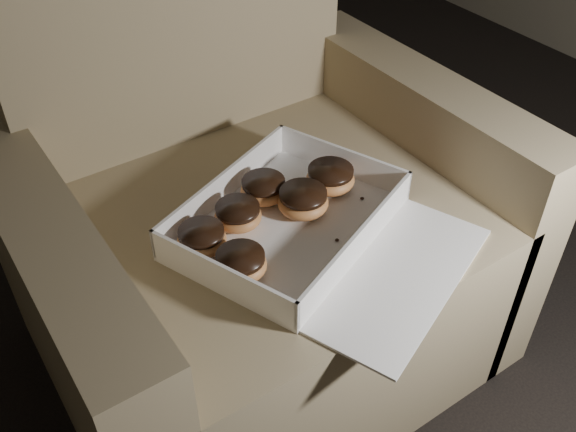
# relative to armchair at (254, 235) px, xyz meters

# --- Properties ---
(floor) EXTENTS (4.50, 4.50, 0.00)m
(floor) POSITION_rel_armchair_xyz_m (-0.32, -0.06, -0.28)
(floor) COLOR black
(floor) RESTS_ON ground
(armchair) EXTENTS (0.85, 0.72, 0.89)m
(armchair) POSITION_rel_armchair_xyz_m (0.00, 0.00, 0.00)
(armchair) COLOR #877B56
(armchair) RESTS_ON floor
(bakery_box) EXTENTS (0.49, 0.53, 0.06)m
(bakery_box) POSITION_rel_armchair_xyz_m (0.01, -0.17, 0.13)
(bakery_box) COLOR white
(bakery_box) RESTS_ON armchair
(donut_a) EXTENTS (0.08, 0.08, 0.04)m
(donut_a) POSITION_rel_armchair_xyz_m (-0.16, -0.10, 0.15)
(donut_a) COLOR #CB8647
(donut_a) RESTS_ON bakery_box
(donut_b) EXTENTS (0.09, 0.09, 0.04)m
(donut_b) POSITION_rel_armchair_xyz_m (0.11, -0.09, 0.15)
(donut_b) COLOR #CB8647
(donut_b) RESTS_ON bakery_box
(donut_c) EXTENTS (0.08, 0.08, 0.04)m
(donut_c) POSITION_rel_armchair_xyz_m (-0.13, -0.19, 0.15)
(donut_c) COLOR #CB8647
(donut_c) RESTS_ON bakery_box
(donut_d) EXTENTS (0.09, 0.09, 0.04)m
(donut_d) POSITION_rel_armchair_xyz_m (0.03, -0.12, 0.15)
(donut_d) COLOR #CB8647
(donut_d) RESTS_ON bakery_box
(donut_e) EXTENTS (0.08, 0.08, 0.04)m
(donut_e) POSITION_rel_armchair_xyz_m (-0.08, -0.08, 0.15)
(donut_e) COLOR #CB8647
(donut_e) RESTS_ON bakery_box
(donut_f) EXTENTS (0.08, 0.08, 0.04)m
(donut_f) POSITION_rel_armchair_xyz_m (-0.01, -0.05, 0.15)
(donut_f) COLOR #CB8647
(donut_f) RESTS_ON bakery_box
(crumb_a) EXTENTS (0.01, 0.01, 0.00)m
(crumb_a) POSITION_rel_armchair_xyz_m (0.14, -0.15, 0.13)
(crumb_a) COLOR black
(crumb_a) RESTS_ON bakery_box
(crumb_b) EXTENTS (0.01, 0.01, 0.00)m
(crumb_b) POSITION_rel_armchair_xyz_m (0.02, -0.14, 0.13)
(crumb_b) COLOR black
(crumb_b) RESTS_ON bakery_box
(crumb_c) EXTENTS (0.01, 0.01, 0.00)m
(crumb_c) POSITION_rel_armchair_xyz_m (0.03, -0.21, 0.13)
(crumb_c) COLOR black
(crumb_c) RESTS_ON bakery_box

